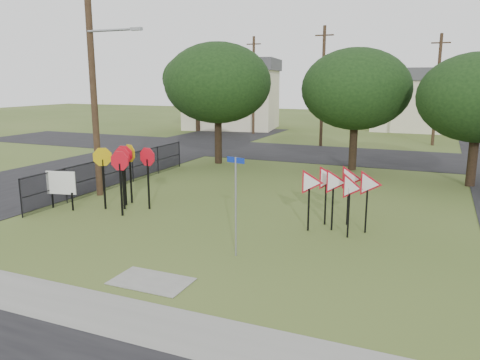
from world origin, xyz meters
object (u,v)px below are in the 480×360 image
at_px(stop_sign_cluster, 125,163).
at_px(info_board, 61,184).
at_px(yield_sign_cluster, 339,184).
at_px(street_name_sign, 236,200).

bearing_deg(stop_sign_cluster, info_board, -154.17).
relative_size(stop_sign_cluster, yield_sign_cluster, 0.90).
bearing_deg(yield_sign_cluster, info_board, -171.16).
bearing_deg(street_name_sign, info_board, 166.97).
height_order(stop_sign_cluster, info_board, stop_sign_cluster).
relative_size(street_name_sign, stop_sign_cluster, 1.17).
bearing_deg(yield_sign_cluster, street_name_sign, -121.81).
height_order(street_name_sign, stop_sign_cluster, street_name_sign).
bearing_deg(stop_sign_cluster, street_name_sign, -26.44).
bearing_deg(yield_sign_cluster, stop_sign_cluster, -176.23).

